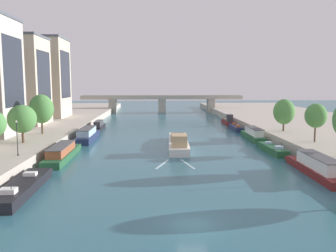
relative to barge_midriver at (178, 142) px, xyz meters
name	(u,v)px	position (x,y,z in m)	size (l,w,h in m)	color
ground_plane	(192,225)	(-1.25, -34.20, -0.97)	(400.00, 400.00, 0.00)	#2D6070
quay_left	(9,128)	(-38.38, 20.80, -0.01)	(36.00, 170.00, 1.90)	#B7AD9E
quay_right	(320,127)	(35.88, 20.80, -0.01)	(36.00, 170.00, 1.90)	#B7AD9E
barge_midriver	(178,142)	(0.00, 0.00, 0.00)	(4.23, 19.65, 3.16)	silver
wake_behind_barge	(175,164)	(-1.41, -12.91, -0.95)	(5.59, 6.03, 0.03)	#A0CCD6
moored_boat_left_end	(23,187)	(-18.33, -24.99, -0.38)	(3.10, 13.77, 2.22)	black
moored_boat_left_near	(62,153)	(-18.38, -8.65, -0.02)	(2.96, 15.49, 2.25)	#235633
moored_boat_left_far	(88,135)	(-17.86, 8.87, 0.11)	(2.96, 14.53, 2.57)	#1E284C
moored_boat_left_midway	(99,126)	(-17.96, 24.32, -0.01)	(1.89, 10.26, 2.30)	black
moored_boat_right_far	(317,167)	(16.06, -19.44, 0.11)	(2.98, 14.89, 2.58)	maroon
moored_boat_right_second	(272,149)	(15.32, -5.18, -0.36)	(2.33, 10.27, 2.23)	#235633
moored_boat_right_upstream	(254,134)	(16.00, 8.22, 0.08)	(2.60, 12.98, 2.50)	#235633
moored_boat_right_end	(236,128)	(15.70, 22.57, -0.39)	(2.13, 10.34, 2.18)	#1E284C
moored_boat_right_lone	(228,121)	(16.16, 33.91, -0.07)	(2.33, 10.11, 3.07)	maroon
tree_left_far	(22,119)	(-25.56, -4.95, 4.80)	(4.49, 4.49, 6.14)	brown
tree_left_by_lamp	(41,109)	(-25.57, 4.82, 5.69)	(4.51, 4.51, 7.48)	brown
tree_right_midway	(316,116)	(21.99, -6.06, 5.25)	(3.50, 3.50, 6.31)	brown
tree_right_end_of_row	(284,112)	(21.58, 6.72, 4.84)	(4.20, 4.20, 6.42)	brown
lamppost_left_bank	(17,136)	(-22.51, -15.10, 3.51)	(0.28, 0.28, 4.70)	black
building_left_middle	(20,80)	(-35.44, 21.22, 11.16)	(11.48, 12.15, 20.41)	beige
building_left_far_end	(43,78)	(-35.44, 38.43, 12.02)	(12.86, 13.03, 22.13)	beige
bridge_far	(162,102)	(-1.25, 73.84, 3.32)	(62.26, 4.40, 6.70)	#ADA899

